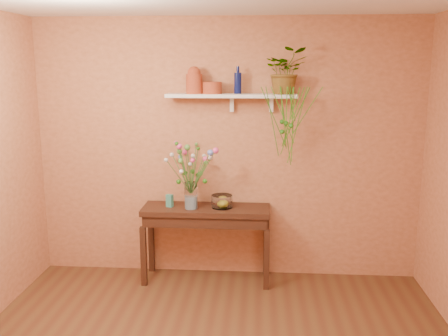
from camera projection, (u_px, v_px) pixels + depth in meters
name	position (u px, v px, depth m)	size (l,w,h in m)	color
room	(207.00, 201.00, 3.22)	(4.04, 4.04, 2.70)	#54341B
sideboard	(206.00, 218.00, 5.10)	(1.30, 0.42, 0.79)	#3A1D12
wall_shelf	(232.00, 96.00, 4.93)	(1.30, 0.24, 0.19)	white
terracotta_jug	(194.00, 81.00, 4.91)	(0.18, 0.18, 0.27)	#9E3D25
terracotta_pot	(212.00, 88.00, 4.92)	(0.19, 0.19, 0.12)	#9E3D25
blue_bottle	(238.00, 83.00, 4.91)	(0.09, 0.09, 0.27)	#0A1140
spider_plant	(286.00, 71.00, 4.85)	(0.41, 0.35, 0.45)	#296A16
plant_fronds	(287.00, 121.00, 4.79)	(0.59, 0.35, 0.78)	#296A16
glass_vase	(191.00, 197.00, 5.01)	(0.13, 0.13, 0.27)	white
bouquet	(192.00, 160.00, 4.94)	(0.53, 0.49, 0.53)	#386B28
glass_bowl	(222.00, 202.00, 5.06)	(0.21, 0.21, 0.13)	white
lemon	(223.00, 203.00, 5.05)	(0.08, 0.08, 0.08)	yellow
carton	(170.00, 201.00, 5.08)	(0.06, 0.05, 0.13)	teal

